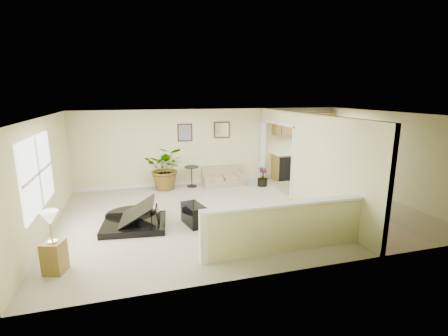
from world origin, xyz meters
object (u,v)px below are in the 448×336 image
object	(u,v)px
piano_bench	(194,215)
small_plant	(262,178)
piano	(132,203)
accent_table	(192,174)
loveseat	(222,176)
palm_plant	(166,168)
lamp_stand	(53,247)

from	to	relation	value
piano_bench	small_plant	bearing A→B (deg)	42.86
piano	piano_bench	xyz separation A→B (m)	(1.38, -0.35, -0.31)
piano_bench	accent_table	size ratio (longest dim) A/B	1.08
loveseat	accent_table	xyz separation A→B (m)	(-1.05, -0.00, 0.14)
piano_bench	loveseat	xyz separation A→B (m)	(1.57, 3.17, 0.05)
piano_bench	palm_plant	world-z (taller)	palm_plant
piano_bench	small_plant	world-z (taller)	small_plant
piano	palm_plant	distance (m)	2.96
palm_plant	piano	bearing A→B (deg)	-111.47
piano_bench	accent_table	bearing A→B (deg)	80.54
accent_table	small_plant	distance (m)	2.34
piano	loveseat	size ratio (longest dim) A/B	1.33
loveseat	palm_plant	bearing A→B (deg)	-175.47
piano_bench	accent_table	xyz separation A→B (m)	(0.53, 3.17, 0.19)
palm_plant	small_plant	xyz separation A→B (m)	(3.09, -0.51, -0.42)
piano	accent_table	world-z (taller)	piano
piano	piano_bench	bearing A→B (deg)	-7.71
loveseat	lamp_stand	distance (m)	6.24
loveseat	lamp_stand	world-z (taller)	lamp_stand
accent_table	lamp_stand	world-z (taller)	lamp_stand
piano	loveseat	xyz separation A→B (m)	(2.95, 2.82, -0.27)
small_plant	piano	bearing A→B (deg)	-151.69
loveseat	accent_table	distance (m)	1.06
piano_bench	loveseat	world-z (taller)	loveseat
accent_table	small_plant	size ratio (longest dim) A/B	1.09
piano_bench	palm_plant	bearing A→B (deg)	95.39
piano	accent_table	distance (m)	3.40
lamp_stand	piano_bench	bearing A→B (deg)	27.73
palm_plant	small_plant	size ratio (longest dim) A/B	2.38
small_plant	lamp_stand	distance (m)	6.77
piano	small_plant	distance (m)	4.75
piano	piano_bench	size ratio (longest dim) A/B	2.49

